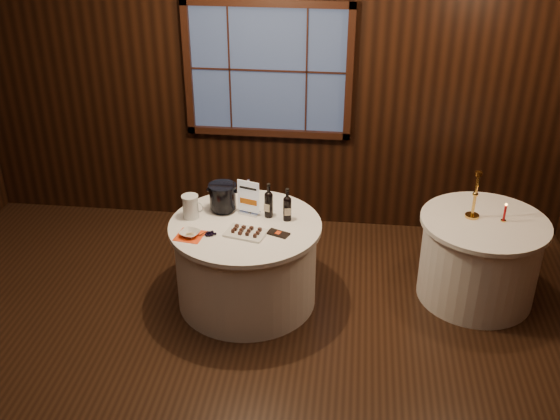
# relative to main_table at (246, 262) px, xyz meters

# --- Properties ---
(ground) EXTENTS (6.00, 6.00, 0.00)m
(ground) POSITION_rel_main_table_xyz_m (0.00, -1.00, -0.39)
(ground) COLOR black
(ground) RESTS_ON ground
(back_wall) EXTENTS (6.00, 0.10, 3.00)m
(back_wall) POSITION_rel_main_table_xyz_m (0.00, 1.48, 1.16)
(back_wall) COLOR black
(back_wall) RESTS_ON ground
(main_table) EXTENTS (1.28, 1.28, 0.77)m
(main_table) POSITION_rel_main_table_xyz_m (0.00, 0.00, 0.00)
(main_table) COLOR white
(main_table) RESTS_ON ground
(side_table) EXTENTS (1.08, 1.08, 0.77)m
(side_table) POSITION_rel_main_table_xyz_m (2.00, 0.30, 0.00)
(side_table) COLOR white
(side_table) RESTS_ON ground
(sign_stand) EXTENTS (0.19, 0.14, 0.32)m
(sign_stand) POSITION_rel_main_table_xyz_m (0.01, 0.17, 0.49)
(sign_stand) COLOR silver
(sign_stand) RESTS_ON main_table
(port_bottle_left) EXTENTS (0.07, 0.08, 0.31)m
(port_bottle_left) POSITION_rel_main_table_xyz_m (0.18, 0.15, 0.52)
(port_bottle_left) COLOR black
(port_bottle_left) RESTS_ON main_table
(port_bottle_right) EXTENTS (0.07, 0.08, 0.29)m
(port_bottle_right) POSITION_rel_main_table_xyz_m (0.34, 0.11, 0.51)
(port_bottle_right) COLOR black
(port_bottle_right) RESTS_ON main_table
(ice_bucket) EXTENTS (0.24, 0.24, 0.25)m
(ice_bucket) POSITION_rel_main_table_xyz_m (-0.23, 0.21, 0.51)
(ice_bucket) COLOR black
(ice_bucket) RESTS_ON main_table
(chocolate_plate) EXTENTS (0.36, 0.28, 0.05)m
(chocolate_plate) POSITION_rel_main_table_xyz_m (0.03, -0.17, 0.40)
(chocolate_plate) COLOR silver
(chocolate_plate) RESTS_ON main_table
(chocolate_box) EXTENTS (0.20, 0.15, 0.01)m
(chocolate_box) POSITION_rel_main_table_xyz_m (0.29, -0.14, 0.39)
(chocolate_box) COLOR black
(chocolate_box) RESTS_ON main_table
(grape_bunch) EXTENTS (0.15, 0.08, 0.03)m
(grape_bunch) POSITION_rel_main_table_xyz_m (-0.25, -0.23, 0.40)
(grape_bunch) COLOR black
(grape_bunch) RESTS_ON main_table
(glass_pitcher) EXTENTS (0.19, 0.14, 0.20)m
(glass_pitcher) POSITION_rel_main_table_xyz_m (-0.47, 0.06, 0.49)
(glass_pitcher) COLOR silver
(glass_pitcher) RESTS_ON main_table
(orange_napkin) EXTENTS (0.24, 0.24, 0.00)m
(orange_napkin) POSITION_rel_main_table_xyz_m (-0.41, -0.25, 0.38)
(orange_napkin) COLOR #F04214
(orange_napkin) RESTS_ON main_table
(cracker_bowl) EXTENTS (0.19, 0.19, 0.04)m
(cracker_bowl) POSITION_rel_main_table_xyz_m (-0.41, -0.25, 0.41)
(cracker_bowl) COLOR silver
(cracker_bowl) RESTS_ON orange_napkin
(brass_candlestick) EXTENTS (0.12, 0.12, 0.42)m
(brass_candlestick) POSITION_rel_main_table_xyz_m (1.89, 0.34, 0.53)
(brass_candlestick) COLOR gold
(brass_candlestick) RESTS_ON side_table
(red_candle) EXTENTS (0.05, 0.05, 0.17)m
(red_candle) POSITION_rel_main_table_xyz_m (2.15, 0.30, 0.45)
(red_candle) COLOR gold
(red_candle) RESTS_ON side_table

